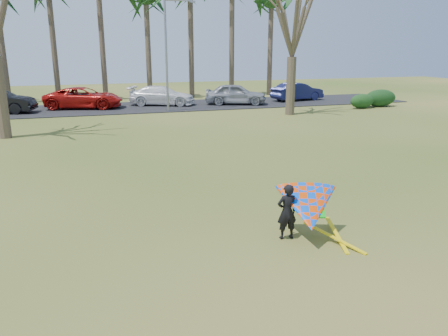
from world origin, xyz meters
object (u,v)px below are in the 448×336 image
object	(u,v)px
car_3	(162,96)
car_4	(236,94)
streetlight	(168,50)
car_2	(84,98)
kite_flyer	(307,208)
car_5	(297,91)
bare_tree_right	(294,17)

from	to	relation	value
car_3	car_4	world-z (taller)	car_4
streetlight	car_2	size ratio (longest dim) A/B	1.37
car_2	car_4	xyz separation A→B (m)	(11.98, -1.22, 0.04)
car_4	streetlight	bearing A→B (deg)	130.48
car_4	kite_flyer	xyz separation A→B (m)	(-6.97, -25.42, -0.07)
streetlight	car_5	world-z (taller)	streetlight
kite_flyer	car_3	bearing A→B (deg)	87.70
bare_tree_right	car_4	world-z (taller)	bare_tree_right
car_3	kite_flyer	distance (m)	26.80
car_4	car_5	distance (m)	6.19
car_2	kite_flyer	world-z (taller)	kite_flyer
car_5	kite_flyer	world-z (taller)	kite_flyer
car_4	kite_flyer	distance (m)	26.36
streetlight	kite_flyer	size ratio (longest dim) A/B	3.35
car_4	kite_flyer	bearing A→B (deg)	-175.38
streetlight	kite_flyer	world-z (taller)	streetlight
car_5	bare_tree_right	bearing A→B (deg)	138.33
bare_tree_right	car_4	bearing A→B (deg)	107.19
car_2	kite_flyer	size ratio (longest dim) A/B	2.43
car_4	car_2	bearing A→B (deg)	104.15
car_2	car_3	size ratio (longest dim) A/B	1.10
car_3	car_5	world-z (taller)	car_5
car_3	kite_flyer	size ratio (longest dim) A/B	2.22
car_3	car_4	xyz separation A→B (m)	(5.90, -1.35, 0.08)
bare_tree_right	car_5	size ratio (longest dim) A/B	1.94
car_2	car_3	world-z (taller)	car_2
streetlight	car_4	bearing A→B (deg)	20.53
streetlight	bare_tree_right	bearing A→B (deg)	-27.03
car_3	kite_flyer	xyz separation A→B (m)	(-1.07, -26.78, 0.01)
bare_tree_right	car_5	xyz separation A→B (m)	(4.19, 7.15, -5.72)
car_2	streetlight	bearing A→B (deg)	-105.50
car_2	car_4	world-z (taller)	car_4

